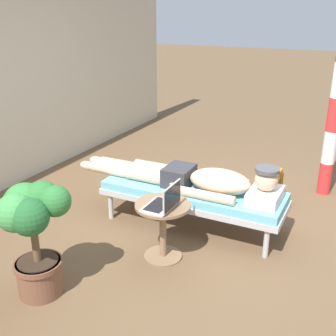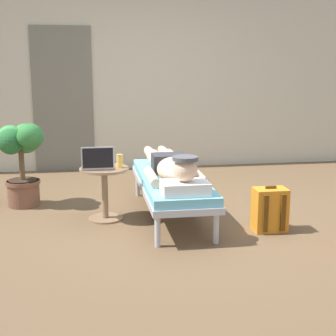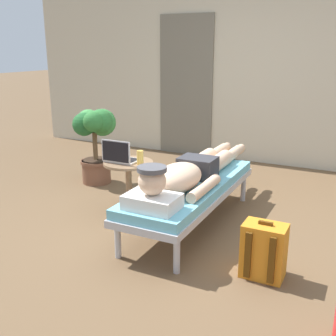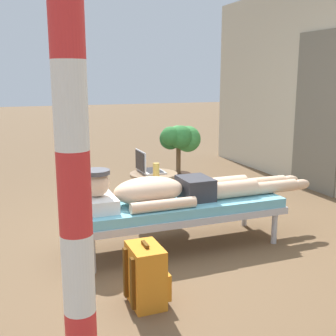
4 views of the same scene
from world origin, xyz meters
TOP-DOWN VIEW (x-y plane):
  - ground_plane at (0.00, 0.00)m, footprint 40.00×40.00m
  - house_wall_back at (-0.09, 2.60)m, footprint 7.60×0.20m
  - house_door_panel at (-1.23, 2.49)m, footprint 0.84×0.03m
  - lounge_chair at (-0.09, 0.10)m, footprint 0.61×1.84m
  - person_reclining at (-0.09, 0.05)m, footprint 0.53×2.17m
  - side_table at (-0.75, 0.09)m, footprint 0.48×0.48m
  - laptop at (-0.81, 0.04)m, footprint 0.31×0.24m
  - drink_glass at (-0.60, 0.07)m, footprint 0.06×0.06m
  - backpack at (0.74, -0.48)m, footprint 0.30×0.26m
  - potted_plant at (-1.60, 0.73)m, footprint 0.50×0.53m

SIDE VIEW (x-z plane):
  - ground_plane at x=0.00m, z-range 0.00..0.00m
  - backpack at x=0.74m, z-range -0.02..0.41m
  - lounge_chair at x=-0.09m, z-range 0.14..0.56m
  - side_table at x=-0.75m, z-range 0.09..0.62m
  - person_reclining at x=-0.09m, z-range 0.36..0.68m
  - laptop at x=-0.81m, z-range 0.47..0.69m
  - potted_plant at x=-1.60m, z-range 0.14..1.04m
  - drink_glass at x=-0.60m, z-range 0.52..0.66m
  - house_door_panel at x=-1.23m, z-range 0.00..2.04m
  - house_wall_back at x=-0.09m, z-range 0.00..2.70m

